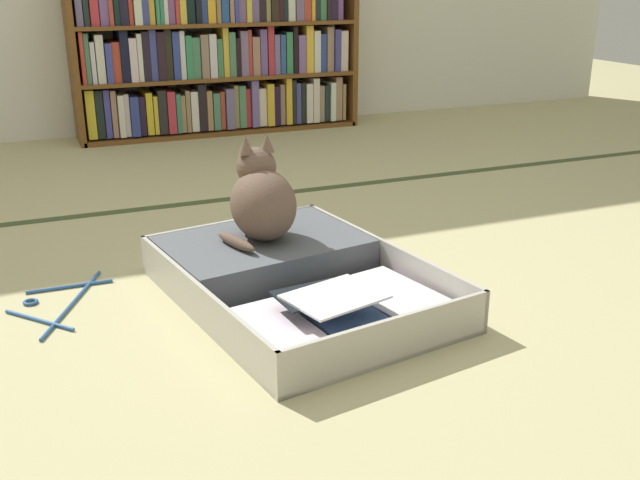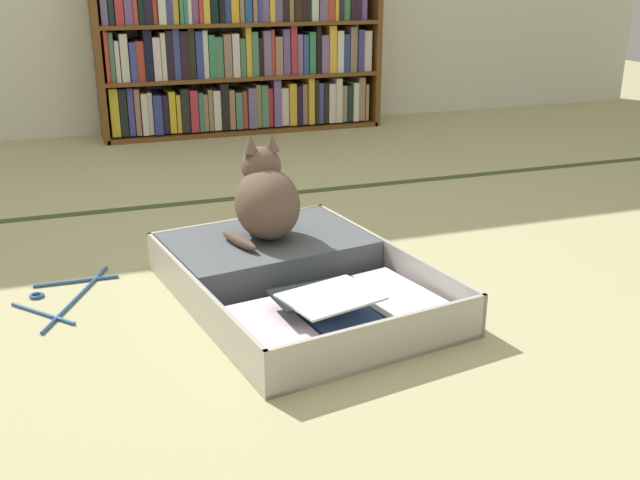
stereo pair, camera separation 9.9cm
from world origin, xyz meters
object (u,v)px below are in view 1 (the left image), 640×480
bookshelf (217,53)px  black_cat (261,200)px  open_suitcase (285,275)px  clothes_hanger (59,303)px

bookshelf → black_cat: bookshelf is taller
bookshelf → open_suitcase: 2.30m
clothes_hanger → open_suitcase: bearing=-13.8°
bookshelf → black_cat: size_ratio=5.22×
bookshelf → clothes_hanger: 2.36m
black_cat → clothes_hanger: black_cat is taller
open_suitcase → clothes_hanger: open_suitcase is taller
bookshelf → open_suitcase: (-0.41, -2.23, -0.39)m
bookshelf → clothes_hanger: size_ratio=3.94×
open_suitcase → clothes_hanger: 0.62m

